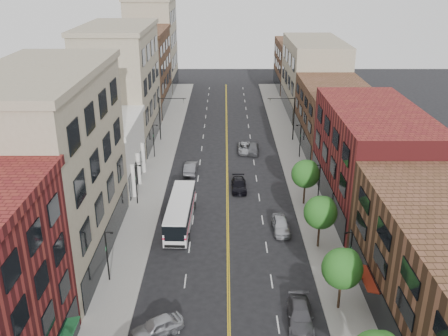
{
  "coord_description": "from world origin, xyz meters",
  "views": [
    {
      "loc": [
        -0.36,
        -30.76,
        27.12
      ],
      "look_at": [
        -0.42,
        23.51,
        5.0
      ],
      "focal_mm": 40.0,
      "sensor_mm": 36.0,
      "label": 1
    }
  ],
  "objects_px": {
    "car_angle_a": "(157,327)",
    "car_parked_mid": "(300,316)",
    "car_parked_far": "(281,225)",
    "car_lane_b": "(245,148)",
    "car_lane_behind": "(191,168)",
    "car_lane_c": "(253,149)",
    "city_bus": "(180,210)",
    "car_lane_a": "(239,185)"
  },
  "relations": [
    {
      "from": "car_parked_mid",
      "to": "car_lane_c",
      "type": "bearing_deg",
      "value": 96.25
    },
    {
      "from": "car_parked_mid",
      "to": "car_lane_b",
      "type": "height_order",
      "value": "car_parked_mid"
    },
    {
      "from": "car_parked_mid",
      "to": "car_lane_a",
      "type": "xyz_separation_m",
      "value": [
        -4.3,
        26.05,
        -0.05
      ]
    },
    {
      "from": "car_lane_c",
      "to": "car_lane_behind",
      "type": "bearing_deg",
      "value": -132.76
    },
    {
      "from": "car_lane_b",
      "to": "car_lane_c",
      "type": "xyz_separation_m",
      "value": [
        1.31,
        -0.49,
        0.07
      ]
    },
    {
      "from": "car_angle_a",
      "to": "car_parked_mid",
      "type": "bearing_deg",
      "value": 65.62
    },
    {
      "from": "car_angle_a",
      "to": "car_lane_b",
      "type": "height_order",
      "value": "car_angle_a"
    },
    {
      "from": "car_angle_a",
      "to": "car_lane_b",
      "type": "bearing_deg",
      "value": 137.48
    },
    {
      "from": "car_parked_far",
      "to": "car_lane_behind",
      "type": "xyz_separation_m",
      "value": [
        -10.9,
        16.61,
        0.0
      ]
    },
    {
      "from": "car_lane_behind",
      "to": "car_lane_c",
      "type": "xyz_separation_m",
      "value": [
        9.22,
        8.01,
        -0.04
      ]
    },
    {
      "from": "city_bus",
      "to": "car_lane_behind",
      "type": "relative_size",
      "value": 2.42
    },
    {
      "from": "car_parked_far",
      "to": "car_lane_a",
      "type": "relative_size",
      "value": 0.97
    },
    {
      "from": "city_bus",
      "to": "car_angle_a",
      "type": "distance_m",
      "value": 18.23
    },
    {
      "from": "city_bus",
      "to": "car_lane_behind",
      "type": "xyz_separation_m",
      "value": [
        0.21,
        14.93,
        -0.91
      ]
    },
    {
      "from": "city_bus",
      "to": "car_angle_a",
      "type": "height_order",
      "value": "city_bus"
    },
    {
      "from": "car_parked_mid",
      "to": "car_lane_a",
      "type": "bearing_deg",
      "value": 103.21
    },
    {
      "from": "city_bus",
      "to": "car_parked_far",
      "type": "relative_size",
      "value": 2.5
    },
    {
      "from": "car_lane_behind",
      "to": "car_lane_b",
      "type": "bearing_deg",
      "value": -130.41
    },
    {
      "from": "car_parked_far",
      "to": "car_lane_a",
      "type": "distance_m",
      "value": 11.68
    },
    {
      "from": "car_parked_far",
      "to": "car_lane_behind",
      "type": "distance_m",
      "value": 19.87
    },
    {
      "from": "city_bus",
      "to": "car_parked_far",
      "type": "distance_m",
      "value": 11.28
    },
    {
      "from": "city_bus",
      "to": "car_lane_c",
      "type": "xyz_separation_m",
      "value": [
        9.44,
        22.94,
        -0.95
      ]
    },
    {
      "from": "car_lane_behind",
      "to": "car_lane_b",
      "type": "distance_m",
      "value": 11.61
    },
    {
      "from": "car_angle_a",
      "to": "car_parked_far",
      "type": "relative_size",
      "value": 0.94
    },
    {
      "from": "car_lane_behind",
      "to": "car_lane_c",
      "type": "distance_m",
      "value": 12.22
    },
    {
      "from": "car_lane_behind",
      "to": "city_bus",
      "type": "bearing_deg",
      "value": 91.74
    },
    {
      "from": "car_lane_a",
      "to": "car_parked_far",
      "type": "bearing_deg",
      "value": -69.35
    },
    {
      "from": "car_parked_mid",
      "to": "car_lane_c",
      "type": "height_order",
      "value": "same"
    },
    {
      "from": "car_lane_a",
      "to": "city_bus",
      "type": "bearing_deg",
      "value": -127.54
    },
    {
      "from": "car_angle_a",
      "to": "car_parked_far",
      "type": "xyz_separation_m",
      "value": [
        11.48,
        16.52,
        0.05
      ]
    },
    {
      "from": "car_angle_a",
      "to": "car_lane_b",
      "type": "relative_size",
      "value": 0.9
    },
    {
      "from": "car_parked_mid",
      "to": "car_parked_far",
      "type": "bearing_deg",
      "value": 93.84
    },
    {
      "from": "car_parked_far",
      "to": "car_parked_mid",
      "type": "bearing_deg",
      "value": -91.62
    },
    {
      "from": "car_parked_far",
      "to": "car_lane_b",
      "type": "height_order",
      "value": "car_parked_far"
    },
    {
      "from": "city_bus",
      "to": "car_lane_behind",
      "type": "height_order",
      "value": "city_bus"
    },
    {
      "from": "car_lane_behind",
      "to": "car_lane_b",
      "type": "relative_size",
      "value": 0.98
    },
    {
      "from": "car_angle_a",
      "to": "car_parked_far",
      "type": "bearing_deg",
      "value": 114.21
    },
    {
      "from": "car_lane_a",
      "to": "car_lane_c",
      "type": "relative_size",
      "value": 1.09
    },
    {
      "from": "car_parked_mid",
      "to": "car_lane_behind",
      "type": "distance_m",
      "value": 33.62
    },
    {
      "from": "city_bus",
      "to": "car_lane_behind",
      "type": "bearing_deg",
      "value": 90.76
    },
    {
      "from": "car_lane_behind",
      "to": "car_parked_mid",
      "type": "bearing_deg",
      "value": 111.48
    },
    {
      "from": "car_lane_c",
      "to": "city_bus",
      "type": "bearing_deg",
      "value": -106.1
    }
  ]
}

